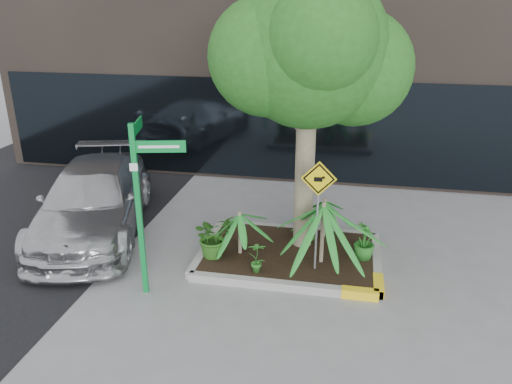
% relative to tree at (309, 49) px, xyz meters
% --- Properties ---
extents(ground, '(80.00, 80.00, 0.00)m').
position_rel_tree_xyz_m(ground, '(-0.39, -0.69, -3.77)').
color(ground, gray).
rests_on(ground, ground).
extents(planter, '(3.35, 2.36, 0.15)m').
position_rel_tree_xyz_m(planter, '(-0.16, -0.41, -3.67)').
color(planter, '#9E9E99').
rests_on(planter, ground).
extents(tree, '(3.44, 3.05, 5.16)m').
position_rel_tree_xyz_m(tree, '(0.00, 0.00, 0.00)').
color(tree, '#9C9271').
rests_on(tree, ground).
extents(palm_front, '(1.31, 1.31, 1.45)m').
position_rel_tree_xyz_m(palm_front, '(0.41, -0.66, -2.53)').
color(palm_front, '#9C9271').
rests_on(palm_front, ground).
extents(palm_left, '(0.94, 0.94, 1.04)m').
position_rel_tree_xyz_m(palm_left, '(-1.09, -0.61, -2.84)').
color(palm_left, '#9C9271').
rests_on(palm_left, ground).
extents(palm_back, '(0.91, 0.91, 1.01)m').
position_rel_tree_xyz_m(palm_back, '(0.39, 0.38, -2.86)').
color(palm_back, '#9C9271').
rests_on(palm_back, ground).
extents(parked_car, '(3.13, 5.09, 1.38)m').
position_rel_tree_xyz_m(parked_car, '(-4.32, 0.05, -3.08)').
color(parked_car, '#BBBBC0').
rests_on(parked_car, ground).
extents(shrub_a, '(1.00, 1.00, 0.80)m').
position_rel_tree_xyz_m(shrub_a, '(-1.54, -0.82, -3.22)').
color(shrub_a, '#2A5F1B').
rests_on(shrub_a, planter).
extents(shrub_b, '(0.42, 0.42, 0.68)m').
position_rel_tree_xyz_m(shrub_b, '(1.16, -0.39, -3.28)').
color(shrub_b, '#246E21').
rests_on(shrub_b, planter).
extents(shrub_c, '(0.35, 0.35, 0.59)m').
position_rel_tree_xyz_m(shrub_c, '(-0.65, -1.24, -3.32)').
color(shrub_c, '#286E22').
rests_on(shrub_c, planter).
extents(shrub_d, '(0.41, 0.41, 0.68)m').
position_rel_tree_xyz_m(shrub_d, '(0.14, 0.17, -3.28)').
color(shrub_d, '#286B1F').
rests_on(shrub_d, planter).
extents(street_sign_post, '(0.96, 0.83, 2.86)m').
position_rel_tree_xyz_m(street_sign_post, '(-2.35, -1.90, -2.00)').
color(street_sign_post, '#0C8D38').
rests_on(street_sign_post, ground).
extents(cattle_sign, '(0.60, 0.27, 1.94)m').
position_rel_tree_xyz_m(cattle_sign, '(0.32, -0.85, -2.31)').
color(cattle_sign, slate).
rests_on(cattle_sign, ground).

